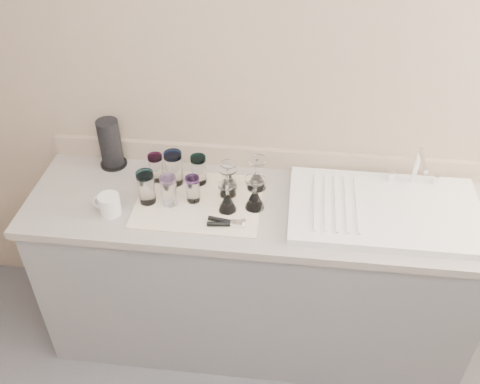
# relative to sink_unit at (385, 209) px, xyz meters

# --- Properties ---
(room_envelope) EXTENTS (3.54, 3.50, 2.52)m
(room_envelope) POSITION_rel_sink_unit_xyz_m (-0.55, -1.20, 0.64)
(room_envelope) COLOR #515156
(room_envelope) RESTS_ON ground
(counter_unit) EXTENTS (2.06, 0.62, 0.90)m
(counter_unit) POSITION_rel_sink_unit_xyz_m (-0.55, -0.00, -0.47)
(counter_unit) COLOR slate
(counter_unit) RESTS_ON ground
(sink_unit) EXTENTS (0.82, 0.50, 0.22)m
(sink_unit) POSITION_rel_sink_unit_xyz_m (0.00, 0.00, 0.00)
(sink_unit) COLOR white
(sink_unit) RESTS_ON counter_unit
(dish_towel) EXTENTS (0.55, 0.42, 0.01)m
(dish_towel) POSITION_rel_sink_unit_xyz_m (-0.81, -0.02, -0.02)
(dish_towel) COLOR white
(dish_towel) RESTS_ON counter_unit
(tumbler_teal) EXTENTS (0.07, 0.07, 0.13)m
(tumbler_teal) POSITION_rel_sink_unit_xyz_m (-1.03, 0.11, 0.06)
(tumbler_teal) COLOR white
(tumbler_teal) RESTS_ON dish_towel
(tumbler_cyan) EXTENTS (0.08, 0.08, 0.16)m
(tumbler_cyan) POSITION_rel_sink_unit_xyz_m (-0.94, 0.10, 0.07)
(tumbler_cyan) COLOR white
(tumbler_cyan) RESTS_ON dish_towel
(tumbler_purple) EXTENTS (0.07, 0.07, 0.14)m
(tumbler_purple) POSITION_rel_sink_unit_xyz_m (-0.83, 0.11, 0.06)
(tumbler_purple) COLOR white
(tumbler_purple) RESTS_ON dish_towel
(tumbler_magenta) EXTENTS (0.08, 0.08, 0.15)m
(tumbler_magenta) POSITION_rel_sink_unit_xyz_m (-1.04, -0.05, 0.07)
(tumbler_magenta) COLOR white
(tumbler_magenta) RESTS_ON dish_towel
(tumbler_blue) EXTENTS (0.07, 0.07, 0.14)m
(tumbler_blue) POSITION_rel_sink_unit_xyz_m (-0.93, -0.05, 0.06)
(tumbler_blue) COLOR white
(tumbler_blue) RESTS_ON dish_towel
(tumbler_lavender) EXTENTS (0.06, 0.06, 0.12)m
(tumbler_lavender) POSITION_rel_sink_unit_xyz_m (-0.84, -0.02, 0.05)
(tumbler_lavender) COLOR white
(tumbler_lavender) RESTS_ON dish_towel
(goblet_back_left) EXTENTS (0.07, 0.07, 0.13)m
(goblet_back_left) POSITION_rel_sink_unit_xyz_m (-0.69, 0.09, 0.03)
(goblet_back_left) COLOR white
(goblet_back_left) RESTS_ON dish_towel
(goblet_back_right) EXTENTS (0.09, 0.09, 0.16)m
(goblet_back_right) POSITION_rel_sink_unit_xyz_m (-0.57, 0.11, 0.04)
(goblet_back_right) COLOR white
(goblet_back_right) RESTS_ON dish_towel
(goblet_front_left) EXTENTS (0.08, 0.08, 0.14)m
(goblet_front_left) POSITION_rel_sink_unit_xyz_m (-0.68, -0.07, 0.04)
(goblet_front_left) COLOR white
(goblet_front_left) RESTS_ON dish_towel
(goblet_front_right) EXTENTS (0.09, 0.09, 0.15)m
(goblet_front_right) POSITION_rel_sink_unit_xyz_m (-0.56, -0.03, 0.04)
(goblet_front_right) COLOR white
(goblet_front_right) RESTS_ON dish_towel
(goblet_extra) EXTENTS (0.08, 0.08, 0.14)m
(goblet_extra) POSITION_rel_sink_unit_xyz_m (-0.69, 0.04, 0.04)
(goblet_extra) COLOR white
(goblet_extra) RESTS_ON dish_towel
(can_opener) EXTENTS (0.16, 0.06, 0.02)m
(can_opener) POSITION_rel_sink_unit_xyz_m (-0.67, -0.16, -0.00)
(can_opener) COLOR silver
(can_opener) RESTS_ON dish_towel
(white_mug) EXTENTS (0.13, 0.10, 0.09)m
(white_mug) POSITION_rel_sink_unit_xyz_m (-1.18, -0.14, 0.03)
(white_mug) COLOR white
(white_mug) RESTS_ON counter_unit
(paper_towel_roll) EXTENTS (0.13, 0.13, 0.24)m
(paper_towel_roll) POSITION_rel_sink_unit_xyz_m (-1.27, 0.21, 0.10)
(paper_towel_roll) COLOR black
(paper_towel_roll) RESTS_ON counter_unit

